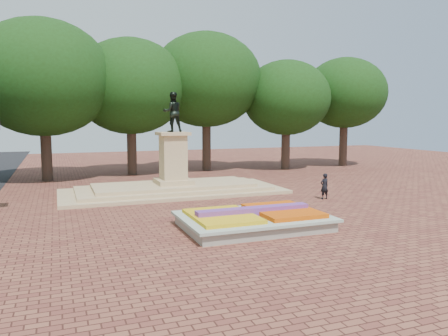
% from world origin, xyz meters
% --- Properties ---
extents(ground, '(90.00, 90.00, 0.00)m').
position_xyz_m(ground, '(0.00, 0.00, 0.00)').
color(ground, brown).
rests_on(ground, ground).
extents(flower_bed, '(6.30, 4.30, 0.91)m').
position_xyz_m(flower_bed, '(1.03, -2.00, 0.38)').
color(flower_bed, gray).
rests_on(flower_bed, ground).
extents(monument, '(14.00, 6.00, 6.40)m').
position_xyz_m(monument, '(0.00, 8.00, 0.88)').
color(monument, tan).
rests_on(monument, ground).
extents(tree_row_back, '(44.80, 8.80, 10.43)m').
position_xyz_m(tree_row_back, '(2.33, 18.00, 6.67)').
color(tree_row_back, '#38261E').
rests_on(tree_row_back, ground).
extents(pedestrian, '(0.60, 0.43, 1.54)m').
position_xyz_m(pedestrian, '(7.79, 2.68, 0.77)').
color(pedestrian, black).
rests_on(pedestrian, ground).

